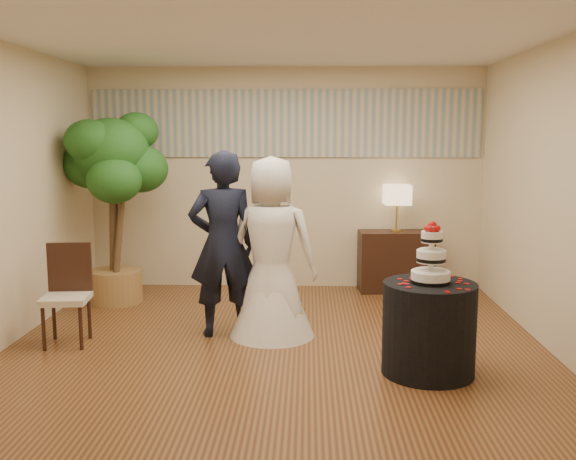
{
  "coord_description": "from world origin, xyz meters",
  "views": [
    {
      "loc": [
        0.29,
        -5.69,
        1.96
      ],
      "look_at": [
        0.1,
        0.4,
        1.05
      ],
      "focal_mm": 40.0,
      "sensor_mm": 36.0,
      "label": 1
    }
  ],
  "objects_px": {
    "cake_table": "(429,328)",
    "side_chair": "(66,296)",
    "console": "(395,261)",
    "bride": "(272,247)",
    "ficus_tree": "(113,207)",
    "table_lamp": "(397,208)",
    "wedding_cake": "(431,252)",
    "groom": "(223,244)"
  },
  "relations": [
    {
      "from": "cake_table",
      "to": "side_chair",
      "type": "distance_m",
      "value": 3.32
    },
    {
      "from": "console",
      "to": "side_chair",
      "type": "relative_size",
      "value": 0.97
    },
    {
      "from": "bride",
      "to": "ficus_tree",
      "type": "distance_m",
      "value": 2.26
    },
    {
      "from": "table_lamp",
      "to": "side_chair",
      "type": "relative_size",
      "value": 0.62
    },
    {
      "from": "wedding_cake",
      "to": "side_chair",
      "type": "distance_m",
      "value": 3.36
    },
    {
      "from": "groom",
      "to": "ficus_tree",
      "type": "xyz_separation_m",
      "value": [
        -1.43,
        1.19,
        0.23
      ]
    },
    {
      "from": "bride",
      "to": "cake_table",
      "type": "bearing_deg",
      "value": 153.44
    },
    {
      "from": "wedding_cake",
      "to": "table_lamp",
      "type": "height_order",
      "value": "table_lamp"
    },
    {
      "from": "cake_table",
      "to": "wedding_cake",
      "type": "height_order",
      "value": "wedding_cake"
    },
    {
      "from": "wedding_cake",
      "to": "console",
      "type": "bearing_deg",
      "value": 87.84
    },
    {
      "from": "cake_table",
      "to": "wedding_cake",
      "type": "xyz_separation_m",
      "value": [
        0.0,
        0.0,
        0.64
      ]
    },
    {
      "from": "bride",
      "to": "console",
      "type": "height_order",
      "value": "bride"
    },
    {
      "from": "table_lamp",
      "to": "ficus_tree",
      "type": "distance_m",
      "value": 3.42
    },
    {
      "from": "bride",
      "to": "console",
      "type": "bearing_deg",
      "value": -118.58
    },
    {
      "from": "side_chair",
      "to": "console",
      "type": "bearing_deg",
      "value": 27.44
    },
    {
      "from": "cake_table",
      "to": "console",
      "type": "distance_m",
      "value": 2.84
    },
    {
      "from": "bride",
      "to": "side_chair",
      "type": "xyz_separation_m",
      "value": [
        -1.91,
        -0.34,
        -0.41
      ]
    },
    {
      "from": "wedding_cake",
      "to": "console",
      "type": "distance_m",
      "value": 2.91
    },
    {
      "from": "cake_table",
      "to": "wedding_cake",
      "type": "distance_m",
      "value": 0.64
    },
    {
      "from": "bride",
      "to": "side_chair",
      "type": "distance_m",
      "value": 1.98
    },
    {
      "from": "console",
      "to": "ficus_tree",
      "type": "distance_m",
      "value": 3.5
    },
    {
      "from": "bride",
      "to": "cake_table",
      "type": "height_order",
      "value": "bride"
    },
    {
      "from": "wedding_cake",
      "to": "bride",
      "type": "bearing_deg",
      "value": 144.16
    },
    {
      "from": "wedding_cake",
      "to": "ficus_tree",
      "type": "xyz_separation_m",
      "value": [
        -3.25,
        2.17,
        0.11
      ]
    },
    {
      "from": "cake_table",
      "to": "ficus_tree",
      "type": "distance_m",
      "value": 3.98
    },
    {
      "from": "cake_table",
      "to": "ficus_tree",
      "type": "height_order",
      "value": "ficus_tree"
    },
    {
      "from": "cake_table",
      "to": "console",
      "type": "height_order",
      "value": "cake_table"
    },
    {
      "from": "table_lamp",
      "to": "side_chair",
      "type": "height_order",
      "value": "table_lamp"
    },
    {
      "from": "bride",
      "to": "cake_table",
      "type": "xyz_separation_m",
      "value": [
        1.34,
        -0.97,
        -0.5
      ]
    },
    {
      "from": "cake_table",
      "to": "table_lamp",
      "type": "xyz_separation_m",
      "value": [
        0.11,
        2.84,
        0.67
      ]
    },
    {
      "from": "groom",
      "to": "wedding_cake",
      "type": "xyz_separation_m",
      "value": [
        1.82,
        -0.98,
        0.11
      ]
    },
    {
      "from": "table_lamp",
      "to": "cake_table",
      "type": "bearing_deg",
      "value": -92.16
    },
    {
      "from": "bride",
      "to": "ficus_tree",
      "type": "xyz_separation_m",
      "value": [
        -1.9,
        1.2,
        0.25
      ]
    },
    {
      "from": "wedding_cake",
      "to": "ficus_tree",
      "type": "bearing_deg",
      "value": 146.28
    },
    {
      "from": "wedding_cake",
      "to": "side_chair",
      "type": "relative_size",
      "value": 0.54
    },
    {
      "from": "table_lamp",
      "to": "ficus_tree",
      "type": "bearing_deg",
      "value": -168.7
    },
    {
      "from": "groom",
      "to": "table_lamp",
      "type": "distance_m",
      "value": 2.68
    },
    {
      "from": "bride",
      "to": "console",
      "type": "distance_m",
      "value": 2.42
    },
    {
      "from": "cake_table",
      "to": "side_chair",
      "type": "height_order",
      "value": "side_chair"
    },
    {
      "from": "cake_table",
      "to": "wedding_cake",
      "type": "relative_size",
      "value": 1.5
    },
    {
      "from": "groom",
      "to": "side_chair",
      "type": "height_order",
      "value": "groom"
    },
    {
      "from": "cake_table",
      "to": "bride",
      "type": "bearing_deg",
      "value": 144.16
    }
  ]
}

